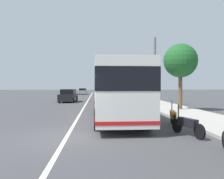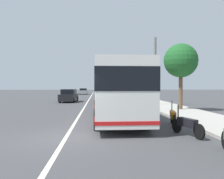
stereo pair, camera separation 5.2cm
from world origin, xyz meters
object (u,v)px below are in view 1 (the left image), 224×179
Objects in this scene: motorcycle_far_end at (187,125)px; motorcycle_nearest_curb at (173,116)px; car_side_street at (104,94)px; car_ahead_same_lane at (68,96)px; utility_pole at (155,72)px; car_oncoming at (83,91)px; roadside_tree_mid_block at (181,61)px; car_far_distant at (106,96)px; coach_bus at (116,89)px.

motorcycle_far_end is 0.93× the size of motorcycle_nearest_curb.
car_side_street is (29.07, 2.72, 0.21)m from motorcycle_nearest_curb.
utility_pole is at bearing 60.88° from car_ahead_same_lane.
car_side_street is 16.71m from car_oncoming.
motorcycle_nearest_curb is (2.56, -0.21, 0.02)m from motorcycle_far_end.
motorcycle_nearest_curb is 0.31× the size of utility_pole.
roadside_tree_mid_block is 0.78× the size of utility_pole.
utility_pole is (-16.52, -4.75, 2.82)m from car_side_street.
car_far_distant reaches higher than motorcycle_far_end.
motorcycle_nearest_curb is 0.46× the size of car_ahead_same_lane.
motorcycle_far_end is at bearing -174.74° from car_far_distant.
roadside_tree_mid_block reaches higher than car_far_distant.
car_side_street is 0.74× the size of roadside_tree_mid_block.
car_oncoming is at bearing -8.14° from motorcycle_far_end.
utility_pole is at bearing -26.11° from coach_bus.
motorcycle_nearest_curb is at bearing 158.17° from roadside_tree_mid_block.
utility_pole is (12.54, -2.03, 3.04)m from motorcycle_nearest_curb.
coach_bus is at bearing 20.11° from car_ahead_same_lane.
coach_bus is 3.95m from motorcycle_nearest_curb.
coach_bus is at bearing 178.36° from car_far_distant.
coach_bus is 4.97× the size of motorcycle_nearest_curb.
motorcycle_nearest_curb is at bearing -131.53° from coach_bus.
car_far_distant is (18.73, 2.79, 0.26)m from motorcycle_nearest_curb.
coach_bus is 16.35m from car_far_distant.
car_ahead_same_lane is 1.06× the size of car_far_distant.
utility_pole is at bearing 3.11° from motorcycle_nearest_curb.
utility_pole is (15.11, -2.24, 3.05)m from motorcycle_far_end.
car_ahead_same_lane is (16.35, 4.74, -1.13)m from coach_bus.
coach_bus reaches higher than motorcycle_nearest_curb.
roadside_tree_mid_block is (-37.84, -10.17, 3.41)m from car_oncoming.
car_oncoming is at bearing 21.41° from motorcycle_nearest_curb.
motorcycle_far_end is 0.29× the size of utility_pole.
utility_pole is (-6.22, -9.56, 2.76)m from car_ahead_same_lane.
motorcycle_nearest_curb is at bearing -173.17° from car_far_distant.
roadside_tree_mid_block reaches higher than car_ahead_same_lane.
coach_bus is 42.99m from car_oncoming.
motorcycle_far_end is at bearing -178.64° from car_side_street.
car_ahead_same_lane reaches higher than car_side_street.
roadside_tree_mid_block is at bearing -34.15° from motorcycle_far_end.
coach_bus is 5.79m from motorcycle_far_end.
roadside_tree_mid_block reaches higher than motorcycle_nearest_curb.
car_side_street is at bearing -11.98° from motorcycle_far_end.
utility_pole is at bearing -24.94° from motorcycle_far_end.
car_side_street is 17.42m from utility_pole.
utility_pole is (-32.61, -9.27, 2.83)m from car_oncoming.
motorcycle_far_end is 0.37× the size of roadside_tree_mid_block.
car_side_street is at bearing 17.65° from motorcycle_nearest_curb.
motorcycle_nearest_curb is at bearing 7.33° from car_oncoming.
coach_bus is 2.64× the size of car_oncoming.
utility_pole is (-6.19, -4.82, 2.78)m from car_far_distant.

